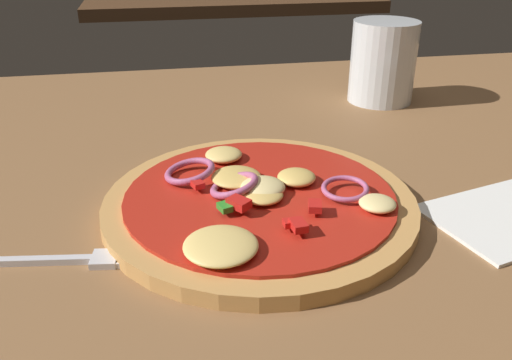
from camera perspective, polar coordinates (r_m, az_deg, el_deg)
The scene contains 4 objects.
dining_table at distance 0.46m, azimuth 7.67°, elevation -4.41°, with size 1.15×0.94×0.03m.
pizza at distance 0.43m, azimuth 0.40°, elevation -2.51°, with size 0.25×0.25×0.03m.
fork at distance 0.40m, azimuth -20.88°, elevation -8.11°, with size 0.17×0.04×0.01m.
beer_glass at distance 0.71m, azimuth 13.49°, elevation 11.91°, with size 0.08×0.08×0.10m.
Camera 1 is at (-0.13, -0.37, 0.25)m, focal length 37.07 mm.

